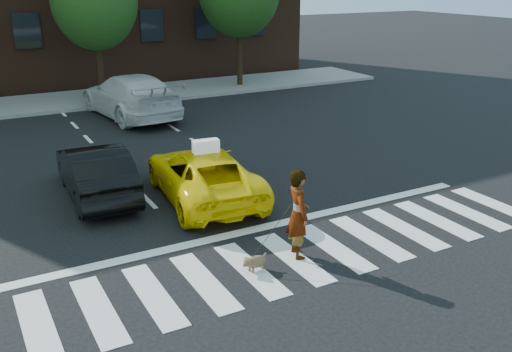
# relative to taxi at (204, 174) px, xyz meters

# --- Properties ---
(ground) EXTENTS (120.00, 120.00, 0.00)m
(ground) POSITION_rel_taxi_xyz_m (0.25, -3.94, -0.65)
(ground) COLOR black
(ground) RESTS_ON ground
(crosswalk) EXTENTS (13.00, 2.40, 0.01)m
(crosswalk) POSITION_rel_taxi_xyz_m (0.25, -3.94, -0.64)
(crosswalk) COLOR silver
(crosswalk) RESTS_ON ground
(stop_line) EXTENTS (12.00, 0.30, 0.01)m
(stop_line) POSITION_rel_taxi_xyz_m (0.25, -2.34, -0.64)
(stop_line) COLOR silver
(stop_line) RESTS_ON ground
(sidewalk_far) EXTENTS (30.00, 4.00, 0.15)m
(sidewalk_far) POSITION_rel_taxi_xyz_m (0.25, 13.56, -0.57)
(sidewalk_far) COLOR slate
(sidewalk_far) RESTS_ON ground
(taxi) EXTENTS (2.64, 4.86, 1.30)m
(taxi) POSITION_rel_taxi_xyz_m (0.00, 0.00, 0.00)
(taxi) COLOR #FFD905
(taxi) RESTS_ON ground
(black_sedan) EXTENTS (1.66, 4.25, 1.38)m
(black_sedan) POSITION_rel_taxi_xyz_m (-2.40, 1.45, 0.04)
(black_sedan) COLOR black
(black_sedan) RESTS_ON ground
(white_suv) EXTENTS (3.02, 6.15, 1.72)m
(white_suv) POSITION_rel_taxi_xyz_m (1.02, 9.59, 0.21)
(white_suv) COLOR silver
(white_suv) RESTS_ON ground
(woman) EXTENTS (0.59, 0.77, 1.88)m
(woman) POSITION_rel_taxi_xyz_m (0.38, -3.88, 0.29)
(woman) COLOR #999999
(woman) RESTS_ON ground
(dog) EXTENTS (0.60, 0.31, 0.34)m
(dog) POSITION_rel_taxi_xyz_m (-0.71, -4.02, -0.45)
(dog) COLOR olive
(dog) RESTS_ON ground
(taxi_sign) EXTENTS (0.68, 0.35, 0.32)m
(taxi_sign) POSITION_rel_taxi_xyz_m (0.00, -0.20, 0.81)
(taxi_sign) COLOR white
(taxi_sign) RESTS_ON taxi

